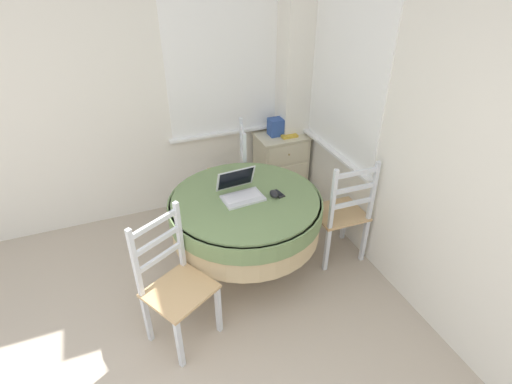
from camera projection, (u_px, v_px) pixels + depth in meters
name	position (u px, v px, depth m)	size (l,w,h in m)	color
corner_room_shell	(246.00, 123.00, 3.00)	(4.65, 4.75, 2.55)	white
round_dining_table	(246.00, 213.00, 3.21)	(1.22, 1.22, 0.74)	#4C3D2D
laptop	(240.00, 191.00, 3.12)	(0.34, 0.30, 0.21)	silver
computer_mouse	(274.00, 194.00, 3.13)	(0.06, 0.10, 0.05)	black
cell_phone	(278.00, 194.00, 3.17)	(0.08, 0.13, 0.01)	black
dining_chair_near_back_window	(231.00, 176.00, 3.95)	(0.48, 0.51, 1.00)	tan
dining_chair_near_right_window	(342.00, 214.00, 3.40)	(0.43, 0.39, 1.00)	tan
dining_chair_camera_near	(175.00, 285.00, 2.70)	(0.56, 0.54, 1.00)	tan
corner_cabinet	(281.00, 166.00, 4.34)	(0.53, 0.40, 0.73)	beige
storage_box	(279.00, 126.00, 4.12)	(0.22, 0.14, 0.18)	#2D4C93
book_on_cabinet	(287.00, 134.00, 4.14)	(0.17, 0.20, 0.02)	gold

